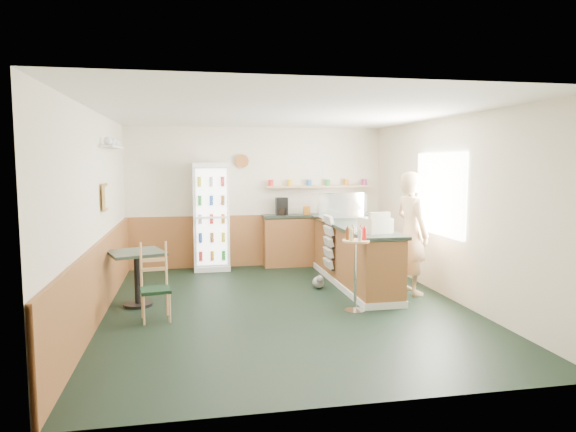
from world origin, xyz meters
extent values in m
plane|color=black|center=(0.00, 0.00, 0.00)|extent=(6.00, 6.00, 0.00)
cube|color=beige|center=(0.00, 3.01, 1.35)|extent=(5.00, 0.02, 2.70)
cube|color=beige|center=(-2.51, 0.00, 1.35)|extent=(0.02, 6.00, 2.70)
cube|color=beige|center=(2.51, 0.00, 1.35)|extent=(0.02, 6.00, 2.70)
cube|color=silver|center=(0.00, 0.00, 2.71)|extent=(5.00, 6.00, 0.02)
cube|color=#9B5E32|center=(0.00, 2.97, 0.50)|extent=(4.98, 0.05, 1.00)
cube|color=#9B5E32|center=(-2.47, 0.00, 0.50)|extent=(0.05, 5.98, 1.00)
cube|color=white|center=(2.46, 0.30, 1.55)|extent=(0.06, 1.45, 1.25)
cube|color=tan|center=(-2.45, 0.50, 1.55)|extent=(0.03, 0.32, 0.38)
cube|color=silver|center=(-2.40, 1.00, 2.25)|extent=(0.18, 1.20, 0.03)
cylinder|color=#A35D28|center=(-0.30, 2.94, 2.05)|extent=(0.26, 0.04, 0.26)
cube|color=#9B5E32|center=(1.35, 1.07, 0.47)|extent=(0.60, 2.95, 0.95)
cube|color=silver|center=(1.35, 1.07, 0.05)|extent=(0.64, 2.97, 0.10)
cube|color=#28372C|center=(1.35, 1.08, 0.98)|extent=(0.68, 3.01, 0.05)
cube|color=#9B5E32|center=(1.20, 2.80, 0.47)|extent=(2.20, 0.38, 0.95)
cube|color=#28372C|center=(1.20, 2.80, 0.98)|extent=(2.24, 0.42, 0.05)
cube|color=tan|center=(1.20, 2.88, 1.55)|extent=(2.10, 0.22, 0.04)
cube|color=black|center=(0.45, 2.80, 1.18)|extent=(0.22, 0.18, 0.34)
cylinder|color=#B2664C|center=(0.25, 2.88, 1.63)|extent=(0.10, 0.10, 0.12)
cylinder|color=#B2664C|center=(0.63, 2.88, 1.63)|extent=(0.10, 0.10, 0.12)
cylinder|color=#B2664C|center=(1.01, 2.88, 1.63)|extent=(0.10, 0.10, 0.12)
cylinder|color=#B2664C|center=(1.39, 2.88, 1.63)|extent=(0.10, 0.10, 0.12)
cylinder|color=#B2664C|center=(1.77, 2.88, 1.63)|extent=(0.10, 0.10, 0.12)
cylinder|color=#B2664C|center=(2.15, 2.88, 1.63)|extent=(0.10, 0.10, 0.12)
cube|color=white|center=(-0.91, 2.78, 1.01)|extent=(0.67, 0.47, 2.02)
cube|color=white|center=(-0.91, 2.55, 1.02)|extent=(0.56, 0.02, 1.79)
cube|color=silver|center=(-0.91, 2.48, 1.02)|extent=(0.60, 0.02, 1.85)
cube|color=silver|center=(1.35, 1.80, 1.04)|extent=(0.83, 0.43, 0.06)
cube|color=silver|center=(1.35, 1.80, 1.27)|extent=(0.81, 0.41, 0.41)
cube|color=beige|center=(1.35, 0.09, 1.12)|extent=(0.45, 0.47, 0.22)
imported|color=tan|center=(2.05, 0.37, 0.94)|extent=(0.56, 0.70, 1.89)
cylinder|color=silver|center=(0.90, -0.40, 0.01)|extent=(0.29, 0.29, 0.02)
cylinder|color=silver|center=(0.90, -0.40, 0.49)|extent=(0.04, 0.04, 0.96)
cylinder|color=tan|center=(0.90, -0.40, 0.97)|extent=(0.37, 0.37, 0.03)
cylinder|color=red|center=(1.00, -0.44, 1.07)|extent=(0.05, 0.05, 0.16)
cylinder|color=red|center=(0.99, -0.33, 1.07)|extent=(0.05, 0.05, 0.16)
cylinder|color=red|center=(0.88, -0.29, 1.07)|extent=(0.05, 0.05, 0.16)
cylinder|color=red|center=(0.79, -0.36, 1.07)|extent=(0.05, 0.05, 0.16)
cylinder|color=red|center=(0.81, -0.47, 1.07)|extent=(0.05, 0.05, 0.16)
cylinder|color=red|center=(0.91, -0.51, 1.07)|extent=(0.05, 0.05, 0.16)
cube|color=black|center=(1.01, 1.33, 0.25)|extent=(0.05, 0.46, 0.03)
cube|color=silver|center=(0.99, 1.33, 0.32)|extent=(0.09, 0.41, 0.16)
cube|color=black|center=(1.01, 1.33, 0.44)|extent=(0.05, 0.46, 0.03)
cube|color=silver|center=(0.99, 1.33, 0.51)|extent=(0.09, 0.41, 0.16)
cube|color=black|center=(1.01, 1.33, 0.62)|extent=(0.05, 0.46, 0.03)
cube|color=silver|center=(0.99, 1.33, 0.69)|extent=(0.09, 0.41, 0.16)
cube|color=black|center=(1.01, 1.33, 0.81)|extent=(0.05, 0.46, 0.03)
cube|color=silver|center=(0.99, 1.33, 0.88)|extent=(0.09, 0.41, 0.16)
cube|color=black|center=(1.01, 1.33, 1.00)|extent=(0.05, 0.46, 0.03)
cube|color=silver|center=(0.99, 1.33, 1.07)|extent=(0.09, 0.41, 0.16)
cylinder|color=black|center=(-2.05, 0.44, 0.02)|extent=(0.41, 0.41, 0.04)
cylinder|color=black|center=(-2.05, 0.44, 0.39)|extent=(0.08, 0.08, 0.71)
cube|color=#28372C|center=(-2.05, 0.44, 0.76)|extent=(0.91, 0.91, 0.04)
cube|color=black|center=(-1.75, -0.29, 0.40)|extent=(0.42, 0.42, 0.04)
cylinder|color=tan|center=(-1.91, -0.45, 0.19)|extent=(0.03, 0.03, 0.39)
cylinder|color=tan|center=(-1.59, -0.45, 0.19)|extent=(0.03, 0.03, 0.39)
cylinder|color=tan|center=(-1.91, -0.14, 0.19)|extent=(0.03, 0.03, 0.39)
cylinder|color=tan|center=(-1.59, -0.14, 0.19)|extent=(0.03, 0.03, 0.39)
cube|color=tan|center=(-1.75, -0.13, 0.70)|extent=(0.34, 0.08, 0.60)
sphere|color=#979792|center=(0.72, 0.94, 0.10)|extent=(0.19, 0.19, 0.19)
sphere|color=#979792|center=(0.72, 0.84, 0.18)|extent=(0.11, 0.11, 0.11)
camera|label=1|loc=(-1.29, -6.94, 2.04)|focal=32.00mm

